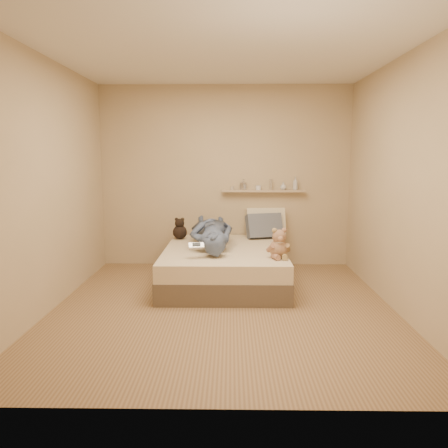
{
  "coord_description": "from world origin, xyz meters",
  "views": [
    {
      "loc": [
        0.08,
        -4.46,
        1.6
      ],
      "look_at": [
        0.0,
        0.65,
        0.8
      ],
      "focal_mm": 35.0,
      "sensor_mm": 36.0,
      "label": 1
    }
  ],
  "objects_px": {
    "game_console": "(196,245)",
    "person": "(212,232)",
    "bed": "(224,265)",
    "dark_plush": "(180,230)",
    "pillow_grey": "(264,226)",
    "pillow_cream": "(266,223)",
    "teddy_bear": "(279,245)",
    "wall_shelf": "(263,191)"
  },
  "relations": [
    {
      "from": "wall_shelf",
      "to": "pillow_cream",
      "type": "bearing_deg",
      "value": -67.28
    },
    {
      "from": "bed",
      "to": "game_console",
      "type": "distance_m",
      "value": 0.76
    },
    {
      "from": "bed",
      "to": "pillow_cream",
      "type": "distance_m",
      "value": 1.1
    },
    {
      "from": "dark_plush",
      "to": "pillow_grey",
      "type": "xyz_separation_m",
      "value": [
        1.18,
        0.1,
        0.04
      ]
    },
    {
      "from": "game_console",
      "to": "person",
      "type": "relative_size",
      "value": 0.12
    },
    {
      "from": "game_console",
      "to": "teddy_bear",
      "type": "distance_m",
      "value": 0.94
    },
    {
      "from": "person",
      "to": "wall_shelf",
      "type": "bearing_deg",
      "value": -137.35
    },
    {
      "from": "pillow_grey",
      "to": "bed",
      "type": "bearing_deg",
      "value": -128.75
    },
    {
      "from": "teddy_bear",
      "to": "person",
      "type": "bearing_deg",
      "value": 139.58
    },
    {
      "from": "pillow_grey",
      "to": "person",
      "type": "xyz_separation_m",
      "value": [
        -0.72,
        -0.55,
        0.01
      ]
    },
    {
      "from": "game_console",
      "to": "person",
      "type": "distance_m",
      "value": 0.73
    },
    {
      "from": "bed",
      "to": "teddy_bear",
      "type": "bearing_deg",
      "value": -40.42
    },
    {
      "from": "dark_plush",
      "to": "person",
      "type": "xyz_separation_m",
      "value": [
        0.46,
        -0.44,
        0.05
      ]
    },
    {
      "from": "pillow_grey",
      "to": "person",
      "type": "relative_size",
      "value": 0.33
    },
    {
      "from": "game_console",
      "to": "pillow_grey",
      "type": "distance_m",
      "value": 1.53
    },
    {
      "from": "pillow_cream",
      "to": "person",
      "type": "bearing_deg",
      "value": -137.47
    },
    {
      "from": "teddy_bear",
      "to": "dark_plush",
      "type": "height_order",
      "value": "teddy_bear"
    },
    {
      "from": "teddy_bear",
      "to": "pillow_cream",
      "type": "height_order",
      "value": "pillow_cream"
    },
    {
      "from": "bed",
      "to": "dark_plush",
      "type": "height_order",
      "value": "dark_plush"
    },
    {
      "from": "teddy_bear",
      "to": "game_console",
      "type": "bearing_deg",
      "value": -177.31
    },
    {
      "from": "person",
      "to": "wall_shelf",
      "type": "height_order",
      "value": "wall_shelf"
    },
    {
      "from": "game_console",
      "to": "pillow_cream",
      "type": "bearing_deg",
      "value": 57.69
    },
    {
      "from": "dark_plush",
      "to": "wall_shelf",
      "type": "xyz_separation_m",
      "value": [
        1.18,
        0.32,
        0.52
      ]
    },
    {
      "from": "dark_plush",
      "to": "pillow_cream",
      "type": "bearing_deg",
      "value": 11.39
    },
    {
      "from": "bed",
      "to": "pillow_grey",
      "type": "bearing_deg",
      "value": 51.25
    },
    {
      "from": "bed",
      "to": "game_console",
      "type": "relative_size",
      "value": 10.42
    },
    {
      "from": "teddy_bear",
      "to": "pillow_cream",
      "type": "distance_m",
      "value": 1.37
    },
    {
      "from": "teddy_bear",
      "to": "bed",
      "type": "bearing_deg",
      "value": 139.58
    },
    {
      "from": "bed",
      "to": "teddy_bear",
      "type": "xyz_separation_m",
      "value": [
        0.63,
        -0.53,
        0.37
      ]
    },
    {
      "from": "teddy_bear",
      "to": "pillow_grey",
      "type": "bearing_deg",
      "value": 93.44
    },
    {
      "from": "bed",
      "to": "pillow_cream",
      "type": "xyz_separation_m",
      "value": [
        0.58,
        0.83,
        0.43
      ]
    },
    {
      "from": "bed",
      "to": "person",
      "type": "bearing_deg",
      "value": 139.58
    },
    {
      "from": "game_console",
      "to": "teddy_bear",
      "type": "xyz_separation_m",
      "value": [
        0.93,
        0.04,
        -0.01
      ]
    },
    {
      "from": "bed",
      "to": "person",
      "type": "distance_m",
      "value": 0.46
    },
    {
      "from": "bed",
      "to": "game_console",
      "type": "xyz_separation_m",
      "value": [
        -0.31,
        -0.58,
        0.38
      ]
    },
    {
      "from": "game_console",
      "to": "dark_plush",
      "type": "relative_size",
      "value": 0.6
    },
    {
      "from": "bed",
      "to": "pillow_cream",
      "type": "relative_size",
      "value": 3.45
    },
    {
      "from": "pillow_cream",
      "to": "wall_shelf",
      "type": "relative_size",
      "value": 0.46
    },
    {
      "from": "teddy_bear",
      "to": "dark_plush",
      "type": "bearing_deg",
      "value": 138.29
    },
    {
      "from": "dark_plush",
      "to": "teddy_bear",
      "type": "bearing_deg",
      "value": -41.71
    },
    {
      "from": "person",
      "to": "dark_plush",
      "type": "bearing_deg",
      "value": -48.08
    },
    {
      "from": "dark_plush",
      "to": "pillow_cream",
      "type": "xyz_separation_m",
      "value": [
        1.21,
        0.24,
        0.07
      ]
    }
  ]
}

